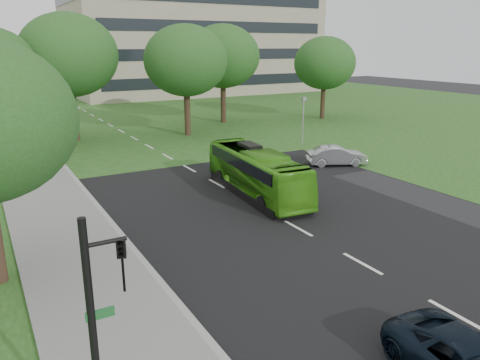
{
  "coord_description": "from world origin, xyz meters",
  "views": [
    {
      "loc": [
        -11.78,
        -13.54,
        7.84
      ],
      "look_at": [
        -1.14,
        5.23,
        1.6
      ],
      "focal_mm": 35.0,
      "sensor_mm": 36.0,
      "label": 1
    }
  ],
  "objects": [
    {
      "name": "tree_park_b",
      "position": [
        -4.53,
        27.58,
        7.04
      ],
      "size": [
        7.96,
        7.96,
        10.43
      ],
      "color": "black",
      "rests_on": "ground"
    },
    {
      "name": "tree_park_e",
      "position": [
        21.6,
        26.91,
        5.97
      ],
      "size": [
        6.59,
        6.59,
        8.78
      ],
      "color": "black",
      "rests_on": "ground"
    },
    {
      "name": "traffic_light",
      "position": [
        -10.34,
        -6.0,
        3.01
      ],
      "size": [
        0.83,
        0.25,
        5.12
      ],
      "rotation": [
        0.0,
        0.0,
        -0.38
      ],
      "color": "black",
      "rests_on": "ground"
    },
    {
      "name": "office_building",
      "position": [
        21.96,
        61.96,
        12.5
      ],
      "size": [
        40.1,
        20.1,
        25.0
      ],
      "color": "gray",
      "rests_on": "ground"
    },
    {
      "name": "bus",
      "position": [
        1.0,
        7.2,
        1.24
      ],
      "size": [
        2.83,
        9.02,
        2.47
      ],
      "primitive_type": "imported",
      "rotation": [
        0.0,
        0.0,
        -0.09
      ],
      "color": "#46A51B",
      "rests_on": "ground"
    },
    {
      "name": "camera_pole",
      "position": [
        10.99,
        16.39,
        2.51
      ],
      "size": [
        0.38,
        0.35,
        3.89
      ],
      "rotation": [
        0.0,
        0.0,
        0.28
      ],
      "color": "gray",
      "rests_on": "ground"
    },
    {
      "name": "tree_park_d",
      "position": [
        10.91,
        30.02,
        6.73
      ],
      "size": [
        7.51,
        7.51,
        9.94
      ],
      "color": "black",
      "rests_on": "ground"
    },
    {
      "name": "ground",
      "position": [
        0.0,
        0.0,
        0.0
      ],
      "size": [
        160.0,
        160.0,
        0.0
      ],
      "primitive_type": "plane",
      "color": "black",
      "rests_on": "ground"
    },
    {
      "name": "sedan",
      "position": [
        9.06,
        10.0,
        0.66
      ],
      "size": [
        4.2,
        2.85,
        1.31
      ],
      "primitive_type": "imported",
      "rotation": [
        0.0,
        0.0,
        1.16
      ],
      "color": "#AAABAF",
      "rests_on": "ground"
    },
    {
      "name": "tree_park_c",
      "position": [
        4.71,
        25.08,
        6.54
      ],
      "size": [
        7.26,
        7.26,
        9.64
      ],
      "color": "black",
      "rests_on": "ground"
    },
    {
      "name": "street_surfaces",
      "position": [
        -0.38,
        22.75,
        0.03
      ],
      "size": [
        120.0,
        120.0,
        0.15
      ],
      "color": "black",
      "rests_on": "ground"
    }
  ]
}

